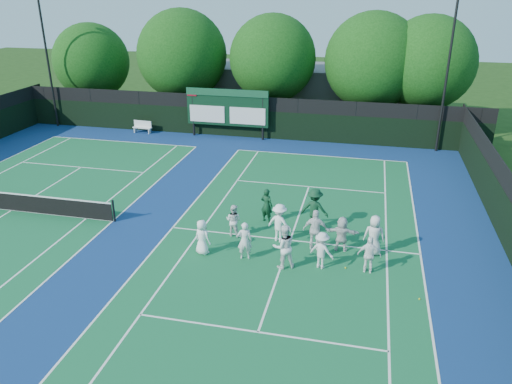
% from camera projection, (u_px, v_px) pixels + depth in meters
% --- Properties ---
extents(ground, '(120.00, 120.00, 0.00)m').
position_uv_depth(ground, '(286.00, 251.00, 20.96)').
color(ground, '#19370F').
rests_on(ground, ground).
extents(court_apron, '(34.00, 32.00, 0.01)m').
position_uv_depth(court_apron, '(162.00, 227.00, 23.10)').
color(court_apron, navy).
rests_on(court_apron, ground).
extents(near_court, '(11.05, 23.85, 0.01)m').
position_uv_depth(near_court, '(290.00, 240.00, 21.86)').
color(near_court, '#135E33').
rests_on(near_court, ground).
extents(left_court, '(11.05, 23.85, 0.01)m').
position_uv_depth(left_court, '(12.00, 210.00, 24.75)').
color(left_court, '#135E33').
rests_on(left_court, ground).
extents(back_fence, '(34.00, 0.08, 3.00)m').
position_uv_depth(back_fence, '(242.00, 119.00, 36.05)').
color(back_fence, black).
rests_on(back_fence, ground).
extents(scoreboard, '(6.00, 0.21, 3.55)m').
position_uv_depth(scoreboard, '(227.00, 108.00, 35.57)').
color(scoreboard, black).
rests_on(scoreboard, ground).
extents(clubhouse, '(18.00, 6.00, 4.00)m').
position_uv_depth(clubhouse, '(312.00, 91.00, 42.17)').
color(clubhouse, '#5C5D62').
rests_on(clubhouse, ground).
extents(light_pole_left, '(1.20, 0.30, 10.12)m').
position_uv_depth(light_pole_left, '(45.00, 43.00, 36.97)').
color(light_pole_left, black).
rests_on(light_pole_left, ground).
extents(light_pole_right, '(1.20, 0.30, 10.12)m').
position_uv_depth(light_pole_right, '(450.00, 55.00, 31.08)').
color(light_pole_right, black).
rests_on(light_pole_right, ground).
extents(tennis_net, '(11.30, 0.10, 1.10)m').
position_uv_depth(tennis_net, '(10.00, 201.00, 24.57)').
color(tennis_net, black).
rests_on(tennis_net, ground).
extents(bench, '(1.47, 0.51, 0.91)m').
position_uv_depth(bench, '(142.00, 126.00, 37.39)').
color(bench, silver).
rests_on(bench, ground).
extents(tree_a, '(6.11, 6.11, 7.56)m').
position_uv_depth(tree_a, '(94.00, 63.00, 40.89)').
color(tree_a, black).
rests_on(tree_a, ground).
extents(tree_b, '(6.98, 6.98, 8.74)m').
position_uv_depth(tree_b, '(184.00, 57.00, 38.98)').
color(tree_b, black).
rests_on(tree_b, ground).
extents(tree_c, '(6.50, 6.50, 8.46)m').
position_uv_depth(tree_c, '(275.00, 60.00, 37.50)').
color(tree_c, black).
rests_on(tree_c, ground).
extents(tree_d, '(6.97, 6.97, 8.72)m').
position_uv_depth(tree_d, '(375.00, 64.00, 35.97)').
color(tree_d, black).
rests_on(tree_d, ground).
extents(tree_e, '(6.61, 6.61, 8.54)m').
position_uv_depth(tree_e, '(430.00, 65.00, 35.18)').
color(tree_e, black).
rests_on(tree_e, ground).
extents(tennis_ball_0, '(0.07, 0.07, 0.07)m').
position_uv_depth(tennis_ball_0, '(204.00, 250.00, 21.02)').
color(tennis_ball_0, gold).
rests_on(tennis_ball_0, ground).
extents(tennis_ball_1, '(0.07, 0.07, 0.07)m').
position_uv_depth(tennis_ball_1, '(328.00, 252.00, 20.85)').
color(tennis_ball_1, gold).
rests_on(tennis_ball_1, ground).
extents(tennis_ball_2, '(0.07, 0.07, 0.07)m').
position_uv_depth(tennis_ball_2, '(419.00, 299.00, 17.76)').
color(tennis_ball_2, gold).
rests_on(tennis_ball_2, ground).
extents(tennis_ball_4, '(0.07, 0.07, 0.07)m').
position_uv_depth(tennis_ball_4, '(280.00, 223.00, 23.39)').
color(tennis_ball_4, gold).
rests_on(tennis_ball_4, ground).
extents(tennis_ball_5, '(0.07, 0.07, 0.07)m').
position_uv_depth(tennis_ball_5, '(346.00, 268.00, 19.70)').
color(tennis_ball_5, gold).
rests_on(tennis_ball_5, ground).
extents(player_front_0, '(0.88, 0.74, 1.52)m').
position_uv_depth(player_front_0, '(202.00, 237.00, 20.53)').
color(player_front_0, white).
rests_on(player_front_0, ground).
extents(player_front_1, '(0.67, 0.52, 1.64)m').
position_uv_depth(player_front_1, '(245.00, 241.00, 20.12)').
color(player_front_1, silver).
rests_on(player_front_1, ground).
extents(player_front_2, '(1.10, 1.01, 1.84)m').
position_uv_depth(player_front_2, '(284.00, 247.00, 19.47)').
color(player_front_2, white).
rests_on(player_front_2, ground).
extents(player_front_3, '(1.13, 0.88, 1.54)m').
position_uv_depth(player_front_3, '(322.00, 250.00, 19.49)').
color(player_front_3, silver).
rests_on(player_front_3, ground).
extents(player_front_4, '(0.92, 0.41, 1.54)m').
position_uv_depth(player_front_4, '(369.00, 255.00, 19.18)').
color(player_front_4, white).
rests_on(player_front_4, ground).
extents(player_back_0, '(0.82, 0.69, 1.49)m').
position_uv_depth(player_back_0, '(234.00, 220.00, 22.02)').
color(player_back_0, silver).
rests_on(player_back_0, ground).
extents(player_back_1, '(1.28, 0.99, 1.74)m').
position_uv_depth(player_back_1, '(280.00, 223.00, 21.49)').
color(player_back_1, white).
rests_on(player_back_1, ground).
extents(player_back_2, '(1.07, 0.46, 1.81)m').
position_uv_depth(player_back_2, '(315.00, 230.00, 20.82)').
color(player_back_2, silver).
rests_on(player_back_2, ground).
extents(player_back_3, '(1.44, 0.48, 1.54)m').
position_uv_depth(player_back_3, '(342.00, 234.00, 20.77)').
color(player_back_3, silver).
rests_on(player_back_3, ground).
extents(player_back_4, '(0.86, 0.57, 1.75)m').
position_uv_depth(player_back_4, '(374.00, 235.00, 20.43)').
color(player_back_4, silver).
rests_on(player_back_4, ground).
extents(coach_left, '(0.70, 0.57, 1.66)m').
position_uv_depth(coach_left, '(267.00, 205.00, 23.29)').
color(coach_left, '#0E341C').
rests_on(coach_left, ground).
extents(coach_right, '(1.33, 0.85, 1.95)m').
position_uv_depth(coach_right, '(315.00, 209.00, 22.58)').
color(coach_right, '#0F371F').
rests_on(coach_right, ground).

